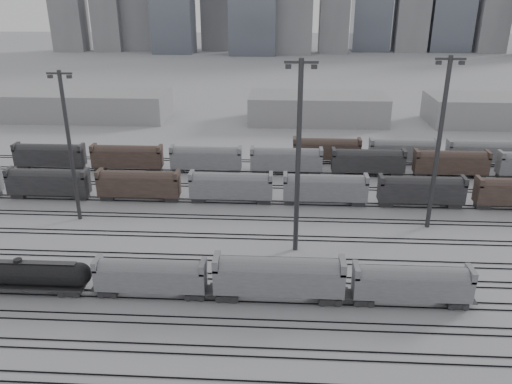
# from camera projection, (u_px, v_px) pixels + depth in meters

# --- Properties ---
(ground) EXTENTS (900.00, 900.00, 0.00)m
(ground) POSITION_uv_depth(u_px,v_px,m) (277.00, 305.00, 61.44)
(ground) COLOR #B0B0B5
(ground) RESTS_ON ground
(tracks) EXTENTS (220.00, 71.50, 0.16)m
(tracks) POSITION_uv_depth(u_px,v_px,m) (279.00, 239.00, 77.63)
(tracks) COLOR black
(tracks) RESTS_ON ground
(tank_car_b) EXTENTS (18.33, 3.06, 4.53)m
(tank_car_b) POSITION_uv_depth(u_px,v_px,m) (20.00, 274.00, 63.15)
(tank_car_b) COLOR #232325
(tank_car_b) RESTS_ON ground
(hopper_car_a) EXTENTS (13.91, 2.76, 4.97)m
(hopper_car_a) POSITION_uv_depth(u_px,v_px,m) (151.00, 275.00, 62.08)
(hopper_car_a) COLOR #232325
(hopper_car_a) RESTS_ON ground
(hopper_car_b) EXTENTS (16.05, 3.19, 5.74)m
(hopper_car_b) POSITION_uv_depth(u_px,v_px,m) (279.00, 275.00, 61.04)
(hopper_car_b) COLOR #232325
(hopper_car_b) RESTS_ON ground
(hopper_car_c) EXTENTS (14.21, 2.82, 5.08)m
(hopper_car_c) POSITION_uv_depth(u_px,v_px,m) (412.00, 282.00, 60.33)
(hopper_car_c) COLOR #232325
(hopper_car_c) RESTS_ON ground
(light_mast_b) EXTENTS (3.97, 0.64, 24.84)m
(light_mast_b) POSITION_uv_depth(u_px,v_px,m) (69.00, 144.00, 79.90)
(light_mast_b) COLOR #343436
(light_mast_b) RESTS_ON ground
(light_mast_c) EXTENTS (4.47, 0.71, 27.93)m
(light_mast_c) POSITION_uv_depth(u_px,v_px,m) (298.00, 155.00, 69.15)
(light_mast_c) COLOR #343436
(light_mast_c) RESTS_ON ground
(light_mast_d) EXTENTS (4.39, 0.70, 27.41)m
(light_mast_d) POSITION_uv_depth(u_px,v_px,m) (439.00, 141.00, 76.50)
(light_mast_d) COLOR #343436
(light_mast_d) RESTS_ON ground
(bg_string_near) EXTENTS (151.00, 3.00, 5.60)m
(bg_string_near) POSITION_uv_depth(u_px,v_px,m) (325.00, 190.00, 89.63)
(bg_string_near) COLOR gray
(bg_string_near) RESTS_ON ground
(bg_string_mid) EXTENTS (151.00, 3.00, 5.60)m
(bg_string_mid) POSITION_uv_depth(u_px,v_px,m) (368.00, 163.00, 103.92)
(bg_string_mid) COLOR #232325
(bg_string_mid) RESTS_ON ground
(bg_string_far) EXTENTS (66.00, 3.00, 5.60)m
(bg_string_far) POSITION_uv_depth(u_px,v_px,m) (442.00, 153.00, 110.39)
(bg_string_far) COLOR brown
(bg_string_far) RESTS_ON ground
(warehouse_left) EXTENTS (50.00, 18.00, 8.00)m
(warehouse_left) POSITION_uv_depth(u_px,v_px,m) (85.00, 105.00, 151.23)
(warehouse_left) COLOR gray
(warehouse_left) RESTS_ON ground
(warehouse_mid) EXTENTS (40.00, 18.00, 8.00)m
(warehouse_mid) POSITION_uv_depth(u_px,v_px,m) (317.00, 108.00, 147.46)
(warehouse_mid) COLOR gray
(warehouse_mid) RESTS_ON ground
(warehouse_right) EXTENTS (35.00, 18.00, 8.00)m
(warehouse_right) POSITION_uv_depth(u_px,v_px,m) (490.00, 110.00, 144.78)
(warehouse_right) COLOR gray
(warehouse_right) RESTS_ON ground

